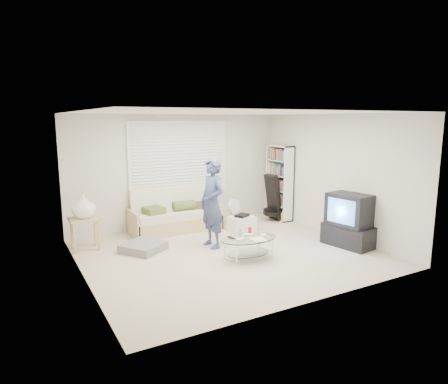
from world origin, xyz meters
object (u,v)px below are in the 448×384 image
tv_unit (349,221)px  coffee_table (249,242)px  futon_sofa (176,216)px  bookshelf (279,183)px

tv_unit → coffee_table: tv_unit is taller
futon_sofa → coffee_table: futon_sofa is taller
futon_sofa → coffee_table: size_ratio=1.89×
futon_sofa → bookshelf: bookshelf is taller
futon_sofa → coffee_table: bearing=-80.2°
bookshelf → tv_unit: (-0.13, -2.36, -0.40)m
bookshelf → tv_unit: bookshelf is taller
futon_sofa → tv_unit: (2.45, -2.62, 0.18)m
bookshelf → tv_unit: size_ratio=1.76×
coffee_table → bookshelf: bearing=43.4°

